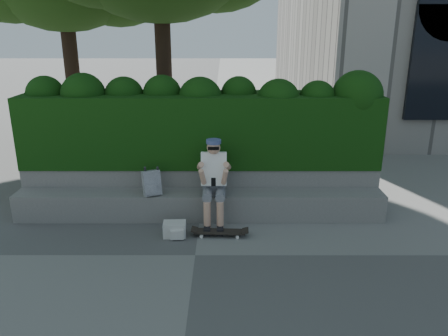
{
  "coord_description": "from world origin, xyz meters",
  "views": [
    {
      "loc": [
        0.4,
        -5.38,
        3.02
      ],
      "look_at": [
        0.4,
        1.0,
        0.95
      ],
      "focal_mm": 35.0,
      "sensor_mm": 36.0,
      "label": 1
    }
  ],
  "objects_px": {
    "skateboard": "(220,232)",
    "backpack_ground": "(175,229)",
    "backpack_plaid": "(152,183)",
    "person": "(214,179)"
  },
  "relations": [
    {
      "from": "skateboard",
      "to": "backpack_ground",
      "type": "xyz_separation_m",
      "value": [
        -0.68,
        0.01,
        0.04
      ]
    },
    {
      "from": "skateboard",
      "to": "backpack_plaid",
      "type": "bearing_deg",
      "value": 155.47
    },
    {
      "from": "backpack_plaid",
      "to": "backpack_ground",
      "type": "relative_size",
      "value": 1.18
    },
    {
      "from": "person",
      "to": "backpack_ground",
      "type": "relative_size",
      "value": 4.09
    },
    {
      "from": "person",
      "to": "skateboard",
      "type": "height_order",
      "value": "person"
    },
    {
      "from": "person",
      "to": "backpack_ground",
      "type": "distance_m",
      "value": 0.99
    },
    {
      "from": "backpack_plaid",
      "to": "backpack_ground",
      "type": "bearing_deg",
      "value": -78.23
    },
    {
      "from": "backpack_plaid",
      "to": "skateboard",
      "type": "bearing_deg",
      "value": -51.76
    },
    {
      "from": "person",
      "to": "skateboard",
      "type": "bearing_deg",
      "value": -78.86
    },
    {
      "from": "backpack_ground",
      "to": "backpack_plaid",
      "type": "bearing_deg",
      "value": 123.4
    }
  ]
}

